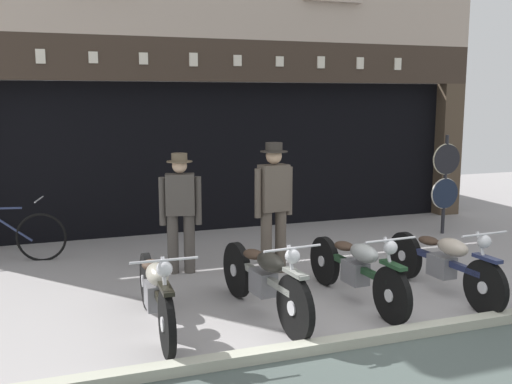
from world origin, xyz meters
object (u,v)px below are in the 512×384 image
object	(u,v)px
motorcycle_left	(156,291)
leaning_bicycle	(1,236)
motorcycle_center_left	(264,278)
motorcycle_center_right	(443,262)
tyre_sign_pole	(445,178)
motorcycle_center	(357,268)
advert_board_near	(139,135)
shopkeeper_center	(274,201)
salesman_left	(180,208)

from	to	relation	value
motorcycle_left	leaning_bicycle	distance (m)	3.65
leaning_bicycle	motorcycle_left	bearing A→B (deg)	39.08
motorcycle_left	motorcycle_center_left	distance (m)	1.16
motorcycle_center_left	motorcycle_center_right	bearing A→B (deg)	172.30
tyre_sign_pole	motorcycle_center	bearing A→B (deg)	-140.79
motorcycle_left	motorcycle_center_right	world-z (taller)	motorcycle_left
motorcycle_center_right	advert_board_near	distance (m)	5.42
motorcycle_center_left	shopkeeper_center	world-z (taller)	shopkeeper_center
advert_board_near	shopkeeper_center	bearing A→B (deg)	-65.24
motorcycle_left	advert_board_near	bearing A→B (deg)	-95.31
salesman_left	shopkeeper_center	size ratio (longest dim) A/B	0.92
motorcycle_center	motorcycle_center_right	world-z (taller)	motorcycle_center
motorcycle_center	advert_board_near	world-z (taller)	advert_board_near
motorcycle_center_left	advert_board_near	world-z (taller)	advert_board_near
motorcycle_center_left	motorcycle_center	xyz separation A→B (m)	(1.15, 0.05, -0.01)
motorcycle_center	leaning_bicycle	distance (m)	5.10
motorcycle_center	motorcycle_center_right	size ratio (longest dim) A/B	1.00
motorcycle_left	leaning_bicycle	bearing A→B (deg)	-61.70
motorcycle_center	shopkeeper_center	xyz separation A→B (m)	(-0.47, 1.41, 0.57)
motorcycle_center	motorcycle_center_left	bearing A→B (deg)	-0.91
salesman_left	tyre_sign_pole	size ratio (longest dim) A/B	0.95
motorcycle_center_right	shopkeeper_center	xyz separation A→B (m)	(-1.57, 1.52, 0.57)
motorcycle_center_left	salesman_left	distance (m)	1.99
motorcycle_left	shopkeeper_center	world-z (taller)	shopkeeper_center
motorcycle_center	advert_board_near	size ratio (longest dim) A/B	1.91
motorcycle_left	tyre_sign_pole	distance (m)	6.06
motorcycle_center_left	advert_board_near	xyz separation A→B (m)	(-0.65, 4.33, 1.29)
motorcycle_center_right	shopkeeper_center	bearing A→B (deg)	-47.38
salesman_left	leaning_bicycle	size ratio (longest dim) A/B	0.91
motorcycle_center_left	tyre_sign_pole	world-z (taller)	tyre_sign_pole
motorcycle_center	leaning_bicycle	world-z (taller)	leaning_bicycle
salesman_left	advert_board_near	bearing A→B (deg)	-72.77
salesman_left	advert_board_near	xyz separation A→B (m)	(-0.16, 2.45, 0.83)
motorcycle_center_left	motorcycle_left	bearing A→B (deg)	-6.78
motorcycle_left	shopkeeper_center	size ratio (longest dim) A/B	1.11
tyre_sign_pole	motorcycle_center_right	bearing A→B (deg)	-127.29
motorcycle_left	leaning_bicycle	world-z (taller)	leaning_bicycle
shopkeeper_center	tyre_sign_pole	world-z (taller)	shopkeeper_center
motorcycle_left	tyre_sign_pole	bearing A→B (deg)	-153.09
motorcycle_left	motorcycle_center_left	xyz separation A→B (m)	(1.16, -0.02, 0.01)
motorcycle_center	salesman_left	distance (m)	2.50
motorcycle_center	motorcycle_left	bearing A→B (deg)	-2.58
tyre_sign_pole	leaning_bicycle	bearing A→B (deg)	174.72
motorcycle_left	motorcycle_center_right	distance (m)	3.41
salesman_left	tyre_sign_pole	bearing A→B (deg)	-157.67
leaning_bicycle	salesman_left	bearing A→B (deg)	71.15
motorcycle_center_right	motorcycle_center	bearing A→B (deg)	-9.42
motorcycle_left	motorcycle_center	world-z (taller)	motorcycle_left
motorcycle_center_left	salesman_left	world-z (taller)	salesman_left
motorcycle_center_right	advert_board_near	bearing A→B (deg)	-59.91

